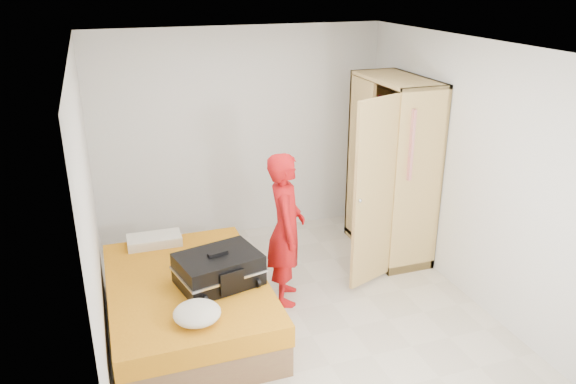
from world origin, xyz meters
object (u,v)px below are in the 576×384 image
object	(u,v)px
wardrobe	(390,174)
suitcase	(219,269)
bed	(188,304)
person	(286,229)
round_cushion	(197,313)

from	to	relation	value
wardrobe	suitcase	distance (m)	2.43
bed	suitcase	world-z (taller)	suitcase
wardrobe	person	size ratio (longest dim) A/B	1.33
suitcase	round_cushion	bearing A→B (deg)	-132.37
wardrobe	suitcase	xyz separation A→B (m)	(-2.22, -0.91, -0.36)
bed	wardrobe	bearing A→B (deg)	17.02
wardrobe	person	bearing A→B (deg)	-158.23
suitcase	wardrobe	bearing A→B (deg)	9.21
round_cushion	bed	bearing A→B (deg)	88.19
suitcase	person	bearing A→B (deg)	10.01
wardrobe	suitcase	size ratio (longest dim) A/B	2.50
wardrobe	bed	bearing A→B (deg)	-162.98
wardrobe	round_cushion	xyz separation A→B (m)	(-2.52, -1.44, -0.42)
wardrobe	round_cushion	bearing A→B (deg)	-150.27
person	suitcase	distance (m)	0.83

